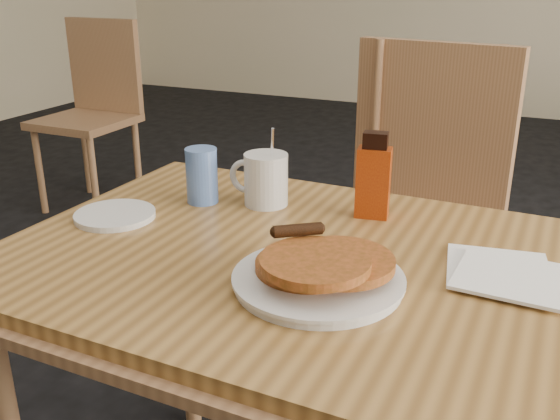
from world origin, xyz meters
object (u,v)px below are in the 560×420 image
(pancake_plate, at_px, (319,272))
(coffee_mug, at_px, (265,178))
(main_table, at_px, (321,280))
(syrup_bottle, at_px, (373,178))
(chair_main_far, at_px, (419,197))
(blue_tumbler, at_px, (202,176))
(chair_wall_extra, at_px, (95,97))

(pancake_plate, xyz_separation_m, coffee_mug, (-0.24, 0.30, 0.03))
(main_table, bearing_deg, syrup_bottle, 84.17)
(syrup_bottle, bearing_deg, main_table, -105.38)
(pancake_plate, bearing_deg, chair_main_far, 91.25)
(chair_main_far, distance_m, blue_tumbler, 0.70)
(pancake_plate, distance_m, syrup_bottle, 0.33)
(coffee_mug, relative_size, syrup_bottle, 0.99)
(coffee_mug, distance_m, syrup_bottle, 0.23)
(coffee_mug, distance_m, blue_tumbler, 0.14)
(coffee_mug, bearing_deg, syrup_bottle, 4.80)
(chair_main_far, bearing_deg, blue_tumbler, -111.36)
(coffee_mug, bearing_deg, chair_wall_extra, 137.94)
(syrup_bottle, bearing_deg, coffee_mug, 176.62)
(pancake_plate, distance_m, coffee_mug, 0.39)
(main_table, height_order, blue_tumbler, blue_tumbler)
(coffee_mug, height_order, blue_tumbler, coffee_mug)
(chair_main_far, height_order, coffee_mug, chair_main_far)
(chair_wall_extra, bearing_deg, main_table, -40.75)
(main_table, height_order, syrup_bottle, syrup_bottle)
(chair_main_far, bearing_deg, syrup_bottle, -79.50)
(main_table, bearing_deg, coffee_mug, 135.67)
(main_table, relative_size, coffee_mug, 6.83)
(chair_wall_extra, relative_size, pancake_plate, 3.59)
(pancake_plate, relative_size, syrup_bottle, 1.57)
(chair_main_far, height_order, syrup_bottle, chair_main_far)
(syrup_bottle, bearing_deg, chair_wall_extra, 133.74)
(chair_main_far, relative_size, blue_tumbler, 8.72)
(main_table, height_order, chair_main_far, chair_main_far)
(chair_wall_extra, xyz_separation_m, syrup_bottle, (1.95, -1.45, 0.24))
(syrup_bottle, bearing_deg, blue_tumbler, -178.74)
(chair_main_far, bearing_deg, pancake_plate, -79.04)
(chair_main_far, relative_size, coffee_mug, 5.95)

